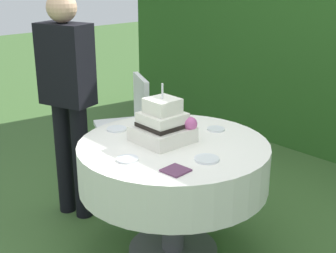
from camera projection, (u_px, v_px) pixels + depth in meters
name	position (u px, v px, depth m)	size (l,w,h in m)	color
ground_plane	(173.00, 250.00, 3.08)	(20.00, 20.00, 0.00)	#3D602D
cake_table	(173.00, 165.00, 2.88)	(1.16, 1.16, 0.75)	#4C4C51
wedding_cake	(164.00, 125.00, 2.83)	(0.32, 0.32, 0.36)	white
serving_plate_near	(128.00, 159.00, 2.59)	(0.12, 0.12, 0.01)	white
serving_plate_far	(207.00, 159.00, 2.59)	(0.14, 0.14, 0.01)	white
serving_plate_left	(216.00, 129.00, 3.06)	(0.12, 0.12, 0.01)	white
serving_plate_right	(117.00, 129.00, 3.06)	(0.13, 0.13, 0.01)	white
napkin_stack	(176.00, 170.00, 2.45)	(0.12, 0.12, 0.01)	#603856
garden_chair	(130.00, 119.00, 3.94)	(0.53, 0.53, 0.89)	white
standing_person	(68.00, 93.00, 3.23)	(0.40, 0.30, 1.60)	black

